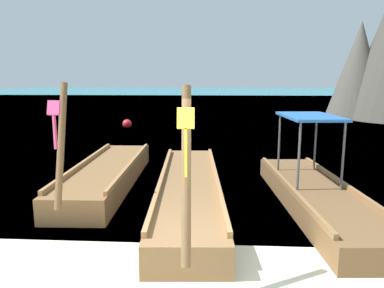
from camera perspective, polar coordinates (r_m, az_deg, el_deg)
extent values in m
plane|color=#147A89|center=(65.79, 3.12, 7.68)|extent=(120.00, 120.00, 0.00)
cube|color=brown|center=(9.83, -13.06, -4.73)|extent=(1.53, 5.70, 0.54)
cube|color=#996C3F|center=(9.93, -16.65, -2.85)|extent=(0.26, 5.20, 0.10)
cube|color=#996C3F|center=(9.62, -9.50, -2.98)|extent=(0.26, 5.20, 0.10)
cylinder|color=brown|center=(6.75, -19.85, -0.16)|extent=(0.15, 0.78, 2.18)
cube|color=#F24C8C|center=(6.48, -20.85, 5.32)|extent=(0.20, 0.13, 0.25)
cube|color=#F24C8C|center=(6.51, -20.69, 1.75)|extent=(0.03, 0.08, 0.57)
cube|color=brown|center=(8.34, -0.46, -7.25)|extent=(1.71, 6.84, 0.51)
cube|color=#9F7246|center=(8.28, -4.73, -5.22)|extent=(0.45, 6.22, 0.10)
cube|color=#9F7246|center=(8.27, 3.80, -5.23)|extent=(0.45, 6.22, 0.10)
cylinder|color=brown|center=(4.54, -0.91, -4.67)|extent=(0.17, 0.79, 2.18)
cube|color=yellow|center=(4.19, -0.99, 4.06)|extent=(0.21, 0.14, 0.25)
cube|color=yellow|center=(4.23, -0.98, -1.40)|extent=(0.03, 0.08, 0.57)
cube|color=brown|center=(8.35, 18.86, -8.00)|extent=(1.68, 5.72, 0.45)
cube|color=brown|center=(8.09, 14.83, -6.32)|extent=(0.43, 5.19, 0.10)
cube|color=brown|center=(8.49, 22.92, -6.01)|extent=(0.43, 5.19, 0.10)
cylinder|color=#4C4C51|center=(7.84, 16.42, -1.90)|extent=(0.05, 0.05, 1.43)
cylinder|color=#4C4C51|center=(8.15, 22.61, -1.82)|extent=(0.05, 0.05, 1.43)
cylinder|color=#4C4C51|center=(9.44, 13.50, 0.22)|extent=(0.05, 0.05, 1.43)
cylinder|color=#4C4C51|center=(9.70, 18.77, 0.22)|extent=(0.05, 0.05, 1.43)
cube|color=#235BA3|center=(8.67, 17.98, 4.13)|extent=(1.24, 1.96, 0.06)
cone|color=#4E4B43|center=(28.95, 24.65, 10.47)|extent=(4.26, 4.26, 6.78)
sphere|color=red|center=(20.90, -10.14, 3.12)|extent=(0.52, 0.52, 0.52)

